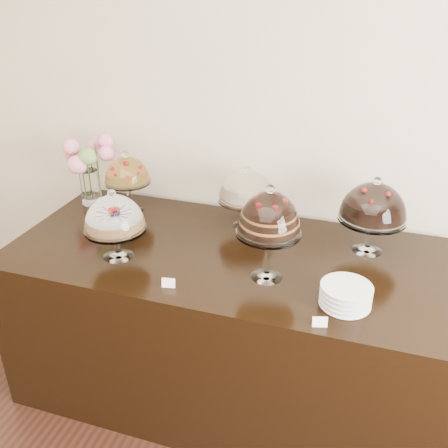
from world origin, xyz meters
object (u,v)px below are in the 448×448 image
(cake_stand_cheesecake, at_px, (247,189))
(flower_vase, at_px, (87,163))
(cake_stand_choco_layer, at_px, (269,217))
(cake_stand_dark_choco, at_px, (374,205))
(cake_stand_fruit_tart, at_px, (127,173))
(plate_stack, at_px, (346,296))
(cake_stand_sugar_sponge, at_px, (114,216))
(display_counter, at_px, (227,323))

(cake_stand_cheesecake, bearing_deg, flower_vase, 179.80)
(cake_stand_choco_layer, relative_size, cake_stand_cheesecake, 1.31)
(cake_stand_dark_choco, bearing_deg, cake_stand_fruit_tart, 178.13)
(cake_stand_dark_choco, bearing_deg, plate_stack, -96.66)
(cake_stand_choco_layer, relative_size, flower_vase, 1.12)
(cake_stand_cheesecake, relative_size, plate_stack, 1.66)
(cake_stand_dark_choco, bearing_deg, cake_stand_sugar_sponge, -159.36)
(cake_stand_choco_layer, relative_size, plate_stack, 2.18)
(display_counter, distance_m, cake_stand_sugar_sponge, 0.86)
(plate_stack, bearing_deg, display_counter, 155.99)
(cake_stand_sugar_sponge, bearing_deg, cake_stand_choco_layer, 3.55)
(plate_stack, bearing_deg, flower_vase, 159.63)
(display_counter, distance_m, cake_stand_choco_layer, 0.81)
(cake_stand_sugar_sponge, xyz_separation_m, plate_stack, (1.11, -0.06, -0.17))
(cake_stand_cheesecake, distance_m, plate_stack, 0.85)
(cake_stand_sugar_sponge, xyz_separation_m, cake_stand_fruit_tart, (-0.19, 0.48, 0.02))
(cake_stand_sugar_sponge, relative_size, cake_stand_dark_choco, 0.90)
(cake_stand_cheesecake, xyz_separation_m, plate_stack, (0.60, -0.58, -0.17))
(cake_stand_choco_layer, bearing_deg, flower_vase, 158.56)
(display_counter, bearing_deg, cake_stand_sugar_sponge, -157.46)
(flower_vase, bearing_deg, cake_stand_cheesecake, -0.20)
(flower_vase, bearing_deg, cake_stand_choco_layer, -21.44)
(cake_stand_choco_layer, height_order, plate_stack, cake_stand_choco_layer)
(cake_stand_fruit_tart, xyz_separation_m, flower_vase, (-0.28, 0.04, 0.02))
(plate_stack, bearing_deg, cake_stand_choco_layer, 163.25)
(display_counter, distance_m, cake_stand_cheesecake, 0.74)
(flower_vase, bearing_deg, cake_stand_sugar_sponge, -48.07)
(cake_stand_sugar_sponge, distance_m, flower_vase, 0.70)
(cake_stand_cheesecake, distance_m, cake_stand_fruit_tart, 0.70)
(cake_stand_dark_choco, distance_m, flower_vase, 1.63)
(display_counter, height_order, cake_stand_choco_layer, cake_stand_choco_layer)
(cake_stand_dark_choco, relative_size, cake_stand_fruit_tart, 1.08)
(cake_stand_choco_layer, bearing_deg, cake_stand_sugar_sponge, -176.45)
(plate_stack, bearing_deg, cake_stand_cheesecake, 135.75)
(cake_stand_dark_choco, bearing_deg, display_counter, -160.82)
(cake_stand_choco_layer, height_order, cake_stand_dark_choco, cake_stand_choco_layer)
(cake_stand_sugar_sponge, bearing_deg, flower_vase, 131.93)
(cake_stand_choco_layer, bearing_deg, cake_stand_fruit_tart, 154.77)
(cake_stand_cheesecake, xyz_separation_m, cake_stand_fruit_tart, (-0.70, -0.03, 0.02))
(display_counter, xyz_separation_m, cake_stand_dark_choco, (0.67, 0.23, 0.70))
(display_counter, bearing_deg, cake_stand_fruit_tart, 158.04)
(cake_stand_choco_layer, distance_m, flower_vase, 1.30)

